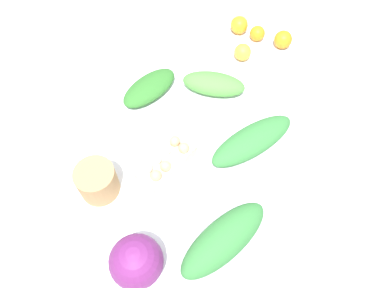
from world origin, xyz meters
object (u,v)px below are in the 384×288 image
Objects in this scene: orange_0 at (283,40)px; greens_bunch_scallion at (252,141)px; greens_bunch_beet_tops at (224,239)px; orange_3 at (239,25)px; greens_bunch_kale at (149,88)px; orange_1 at (257,33)px; egg_carton at (166,162)px; paper_bag at (97,181)px; greens_bunch_dandelion at (214,84)px; cabbage_purple at (136,262)px; orange_2 at (243,52)px.

greens_bunch_scallion is at bearing 157.47° from orange_0.
orange_0 is (0.91, -0.37, -0.01)m from greens_bunch_beet_tops.
orange_0 is 0.22m from orange_3.
greens_bunch_kale is 0.49m from greens_bunch_scallion.
egg_carton is at bearing 146.03° from orange_1.
orange_0 is (0.24, -0.62, 0.01)m from greens_bunch_kale.
paper_bag is 0.49m from greens_bunch_beet_tops.
greens_bunch_kale is at bearing 89.35° from greens_bunch_dandelion.
cabbage_purple is at bearing -150.62° from egg_carton.
greens_bunch_kale is (0.37, 0.06, -0.01)m from egg_carton.
egg_carton is at bearing 149.78° from greens_bunch_dandelion.
egg_carton is 0.26m from paper_bag.
orange_1 is 0.15m from orange_2.
egg_carton is 0.80m from orange_1.
greens_bunch_dandelion is 3.22× the size of orange_0.
greens_bunch_scallion is 4.85× the size of orange_2.
greens_bunch_kale is 3.47× the size of orange_2.
egg_carton is 0.89× the size of greens_bunch_kale.
egg_carton is 0.37m from greens_bunch_kale.
orange_0 reaches higher than greens_bunch_kale.
egg_carton is 0.82m from orange_0.
orange_0 is at bearing -22.53° from greens_bunch_scallion.
cabbage_purple is at bearing 135.67° from greens_bunch_scallion.
greens_bunch_dandelion is (0.44, -0.46, -0.02)m from paper_bag.
greens_bunch_dandelion is at bearing 140.49° from orange_2.
orange_0 is at bearing -54.65° from greens_bunch_dandelion.
greens_bunch_kale is (0.44, -0.18, -0.03)m from paper_bag.
egg_carton reaches higher than orange_2.
orange_1 is (0.30, -0.23, -0.01)m from greens_bunch_dandelion.
paper_bag is at bearing 61.57° from greens_bunch_beet_tops.
greens_bunch_scallion is (0.07, -0.33, -0.00)m from egg_carton.
greens_bunch_scallion is at bearing -44.33° from cabbage_purple.
greens_bunch_beet_tops reaches higher than greens_bunch_scallion.
cabbage_purple is at bearing 156.79° from orange_3.
egg_carton is at bearing -72.83° from paper_bag.
greens_bunch_dandelion is at bearing -2.55° from greens_bunch_beet_tops.
cabbage_purple is 0.48× the size of greens_bunch_beet_tops.
greens_bunch_kale is 0.46m from orange_2.
orange_1 is (0.66, -0.45, -0.01)m from egg_carton.
paper_bag is 1.85× the size of orange_2.
cabbage_purple reaches higher than orange_3.
greens_bunch_scallion is at bearing -157.09° from greens_bunch_dandelion.
greens_bunch_scallion is 4.52× the size of orange_0.
greens_bunch_kale is 0.55m from orange_3.
greens_bunch_beet_tops is at bearing 158.21° from greens_bunch_scallion.
orange_0 reaches higher than greens_bunch_scallion.
egg_carton is (0.37, -0.10, -0.04)m from cabbage_purple.
greens_bunch_beet_tops is at bearing -77.34° from cabbage_purple.
cabbage_purple is at bearing 102.66° from greens_bunch_beet_tops.
orange_1 is 0.92× the size of orange_2.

